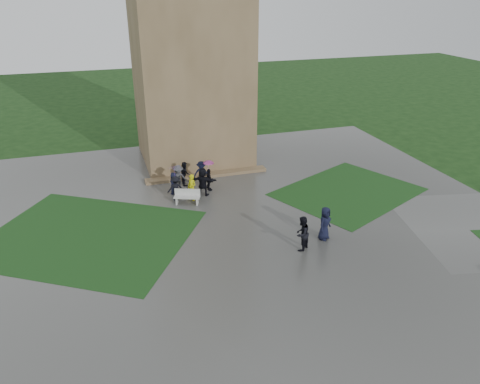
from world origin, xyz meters
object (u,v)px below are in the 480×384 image
object	(u,v)px
bench	(187,197)
pedestrian_mid	(325,223)
tower	(189,42)
pedestrian_near	(302,234)

from	to	relation	value
bench	pedestrian_mid	xyz separation A→B (m)	(6.33, -6.72, 0.47)
tower	pedestrian_near	size ratio (longest dim) A/B	9.30
tower	pedestrian_near	distance (m)	17.96
tower	pedestrian_mid	size ratio (longest dim) A/B	9.35
pedestrian_near	pedestrian_mid	bearing A→B (deg)	162.62
tower	pedestrian_near	bearing A→B (deg)	-81.59
bench	tower	bearing A→B (deg)	96.29
bench	pedestrian_near	size ratio (longest dim) A/B	0.90
tower	pedestrian_mid	world-z (taller)	tower
tower	pedestrian_near	xyz separation A→B (m)	(2.35, -15.90, -8.01)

